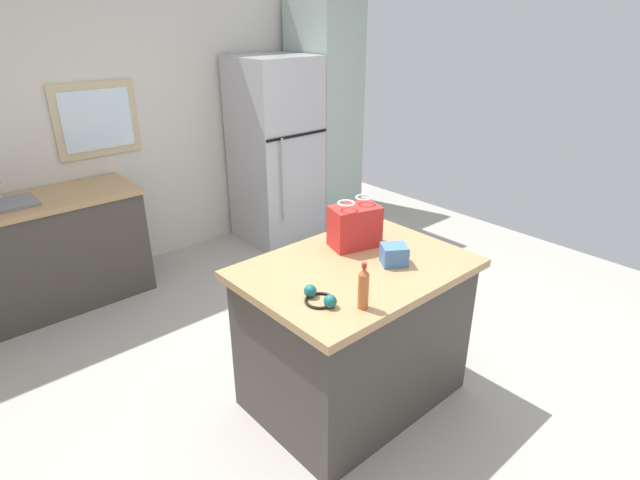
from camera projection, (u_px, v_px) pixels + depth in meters
name	position (u px, v px, depth m)	size (l,w,h in m)	color
ground	(343.00, 373.00, 3.35)	(6.05, 6.05, 0.00)	#ADA89E
back_wall	(149.00, 122.00, 4.55)	(4.96, 0.13, 2.52)	silver
kitchen_island	(354.00, 333.00, 2.98)	(1.24, 0.90, 0.90)	#423D38
refrigerator	(275.00, 151.00, 5.05)	(0.72, 0.73, 1.80)	#B7B7BC
tall_cabinet	(324.00, 118.00, 5.34)	(0.52, 0.65, 2.29)	#9EB2A8
sink_counter	(49.00, 252.00, 3.96)	(1.42, 0.61, 1.08)	#423D38
shopping_bag	(355.00, 226.00, 2.98)	(0.32, 0.25, 0.29)	red
small_box	(394.00, 255.00, 2.79)	(0.14, 0.12, 0.11)	#4775B7
bottle	(363.00, 288.00, 2.36)	(0.05, 0.05, 0.23)	#C66633
ear_defenders	(320.00, 298.00, 2.44)	(0.16, 0.20, 0.06)	black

